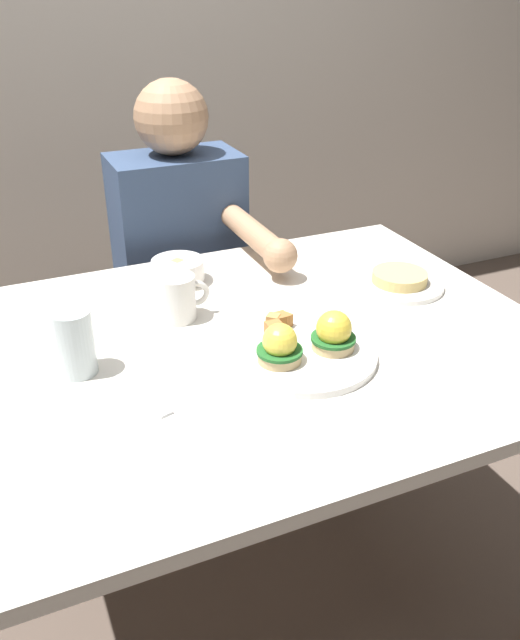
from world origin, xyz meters
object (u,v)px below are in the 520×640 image
Objects in this scene: water_glass_near at (75,347)px; side_plate at (399,281)px; dining_table at (247,386)px; diner_person at (185,265)px; coffee_mug at (177,296)px; fruit_bowl at (178,270)px; eggs_benedict_plate at (305,346)px; fork at (146,397)px.

water_glass_near reaches higher than side_plate.
side_plate is (0.41, 0.09, 0.12)m from dining_table.
diner_person is at bearing 83.79° from dining_table.
coffee_mug is (-0.09, 0.14, 0.16)m from dining_table.
diner_person is (0.16, 0.46, -0.14)m from coffee_mug.
fruit_bowl is at bearing -109.63° from diner_person.
water_glass_near is (-0.39, 0.12, 0.03)m from eggs_benedict_plate.
side_plate is at bearing 5.25° from water_glass_near.
diner_person reaches higher than coffee_mug.
dining_table is 4.44× the size of eggs_benedict_plate.
fruit_bowl is (-0.04, 0.31, 0.14)m from dining_table.
side_plate is at bearing -55.99° from diner_person.
dining_table is at bearing -168.15° from side_plate.
eggs_benedict_plate is 1.35× the size of side_plate.
coffee_mug is at bearing 28.83° from water_glass_near.
fruit_bowl is 0.98× the size of water_glass_near.
fork is (-0.14, -0.25, -0.05)m from coffee_mug.
dining_table is 10.00× the size of fruit_bowl.
diner_person reaches higher than dining_table.
eggs_benedict_plate is 0.43m from fruit_bowl.
fork is 0.16m from water_glass_near.
diner_person reaches higher than side_plate.
eggs_benedict_plate is 0.41m from water_glass_near.
fork is 0.77× the size of side_plate.
water_glass_near is 0.11× the size of diner_person.
diner_person is at bearing 90.91° from eggs_benedict_plate.
water_glass_near is (-0.09, 0.13, 0.05)m from fork.
fork is (-0.23, -0.11, 0.11)m from dining_table.
fruit_bowl is at bearing 46.31° from water_glass_near.
eggs_benedict_plate is 0.71m from diner_person.
side_plate is (0.73, 0.07, -0.04)m from water_glass_near.
dining_table is at bearing 25.48° from fork.
fork is at bearing -55.62° from water_glass_near.
fruit_bowl reaches higher than side_plate.
eggs_benedict_plate is at bearing -150.87° from side_plate.
diner_person is at bearing 70.37° from fruit_bowl.
fork is 0.13× the size of diner_person.
coffee_mug is 0.91× the size of water_glass_near.
diner_person is at bearing 124.01° from side_plate.
water_glass_near is (-0.23, -0.12, 0.00)m from coffee_mug.
water_glass_near is (-0.32, 0.02, 0.16)m from dining_table.
coffee_mug is 0.73× the size of fork.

